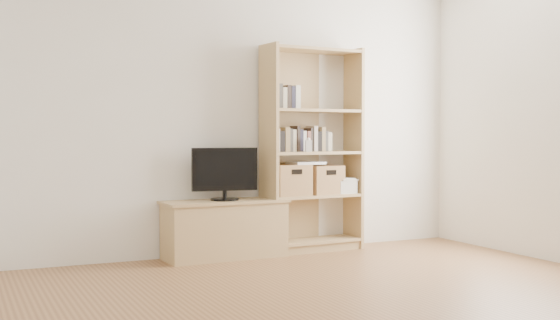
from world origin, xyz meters
TOP-DOWN VIEW (x-y plane):
  - floor at (0.00, 0.00)m, footprint 4.50×5.00m
  - back_wall at (0.00, 2.50)m, footprint 4.50×0.02m
  - tv_stand at (-0.26, 2.30)m, footprint 1.09×0.45m
  - bookshelf at (0.63, 2.33)m, footprint 0.99×0.41m
  - television at (-0.26, 2.30)m, footprint 0.59×0.12m
  - books_row_mid at (0.63, 2.35)m, footprint 0.78×0.22m
  - books_row_upper at (0.41, 2.33)m, footprint 0.35×0.16m
  - baby_monitor at (0.53, 2.21)m, footprint 0.06×0.05m
  - basket_left at (0.37, 2.30)m, footprint 0.37×0.32m
  - basket_right at (0.75, 2.33)m, footprint 0.36×0.31m
  - laptop at (0.55, 2.31)m, footprint 0.34×0.25m
  - magazine_stack at (0.96, 2.35)m, footprint 0.20×0.28m

SIDE VIEW (x-z plane):
  - floor at x=0.00m, z-range -0.01..0.01m
  - tv_stand at x=-0.26m, z-range 0.00..0.49m
  - magazine_stack at x=0.96m, z-range 0.54..0.66m
  - basket_right at x=0.75m, z-range 0.54..0.81m
  - basket_left at x=0.37m, z-range 0.54..0.82m
  - television at x=-0.26m, z-range 0.52..0.98m
  - laptop at x=0.55m, z-range 0.82..0.85m
  - bookshelf at x=0.63m, z-range 0.00..1.93m
  - baby_monitor at x=0.53m, z-range 0.94..1.05m
  - books_row_mid at x=0.63m, z-range 0.94..1.15m
  - back_wall at x=0.00m, z-range 0.00..2.60m
  - books_row_upper at x=0.41m, z-range 1.34..1.52m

